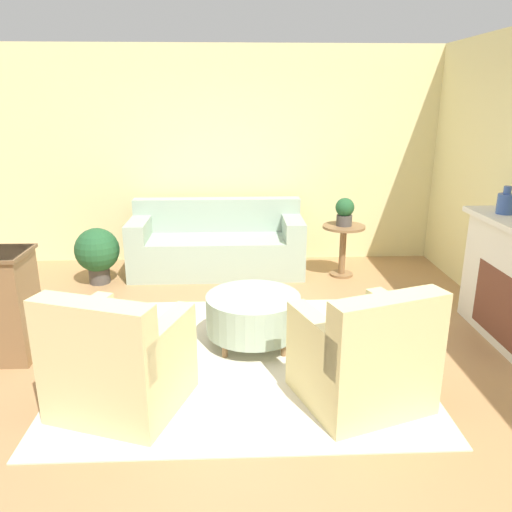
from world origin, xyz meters
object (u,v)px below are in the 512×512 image
at_px(couch, 217,246).
at_px(potted_plant_on_side_table, 345,211).
at_px(armchair_right, 365,359).
at_px(vase_mantel_near, 505,203).
at_px(armchair_left, 117,365).
at_px(side_table, 343,242).
at_px(ottoman_table, 253,313).
at_px(potted_plant_floor, 97,252).

xyz_separation_m(couch, potted_plant_on_side_table, (1.57, -0.23, 0.49)).
relative_size(couch, armchair_right, 2.08).
bearing_deg(armchair_right, vase_mantel_near, 38.73).
xyz_separation_m(armchair_left, potted_plant_on_side_table, (2.17, 2.76, 0.48)).
bearing_deg(side_table, vase_mantel_near, -52.90).
bearing_deg(potted_plant_on_side_table, couch, 171.84).
relative_size(armchair_right, ottoman_table, 1.23).
xyz_separation_m(ottoman_table, potted_plant_floor, (-1.80, 1.66, 0.09)).
xyz_separation_m(couch, vase_mantel_near, (2.71, -1.73, 0.89)).
distance_m(ottoman_table, potted_plant_on_side_table, 2.22).
relative_size(ottoman_table, potted_plant_on_side_table, 2.46).
distance_m(vase_mantel_near, potted_plant_on_side_table, 1.93).
bearing_deg(potted_plant_on_side_table, potted_plant_floor, -177.36).
bearing_deg(armchair_left, couch, 78.54).
bearing_deg(armchair_left, potted_plant_floor, 107.21).
relative_size(couch, ottoman_table, 2.56).
relative_size(armchair_left, side_table, 1.60).
bearing_deg(side_table, armchair_left, -128.23).
bearing_deg(couch, ottoman_table, -79.24).
height_order(ottoman_table, potted_plant_on_side_table, potted_plant_on_side_table).
xyz_separation_m(vase_mantel_near, potted_plant_floor, (-4.13, 1.37, -0.83)).
xyz_separation_m(armchair_right, potted_plant_floor, (-2.57, 2.62, 0.04)).
height_order(potted_plant_on_side_table, potted_plant_floor, potted_plant_on_side_table).
height_order(couch, potted_plant_on_side_table, potted_plant_on_side_table).
xyz_separation_m(armchair_left, ottoman_table, (0.99, 0.96, -0.06)).
height_order(ottoman_table, side_table, side_table).
bearing_deg(ottoman_table, couch, 100.76).
distance_m(armchair_left, armchair_right, 1.75).
height_order(side_table, vase_mantel_near, vase_mantel_near).
xyz_separation_m(armchair_left, vase_mantel_near, (3.32, 1.25, 0.87)).
bearing_deg(armchair_right, side_table, 81.35).
relative_size(side_table, vase_mantel_near, 2.53).
distance_m(armchair_right, side_table, 2.79).
height_order(armchair_right, ottoman_table, armchair_right).
height_order(vase_mantel_near, potted_plant_floor, vase_mantel_near).
distance_m(couch, armchair_right, 3.20).
bearing_deg(ottoman_table, potted_plant_on_side_table, 56.63).
bearing_deg(potted_plant_on_side_table, vase_mantel_near, -52.90).
xyz_separation_m(armchair_right, side_table, (0.42, 2.76, 0.09)).
bearing_deg(potted_plant_floor, ottoman_table, -42.66).
bearing_deg(vase_mantel_near, potted_plant_on_side_table, 127.10).
xyz_separation_m(armchair_left, armchair_right, (1.75, 0.00, 0.00)).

